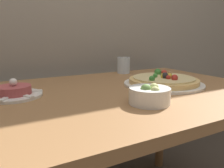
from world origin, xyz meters
TOP-DOWN VIEW (x-y plane):
  - dining_table at (0.00, 0.43)m, footprint 1.44×0.87m
  - pizza_plate at (0.31, 0.42)m, footprint 0.37×0.37m
  - tartare_plate at (-0.32, 0.52)m, footprint 0.20×0.20m
  - small_bowl at (0.07, 0.21)m, footprint 0.14×0.14m
  - drinking_glass at (0.33, 0.80)m, footprint 0.08×0.08m

SIDE VIEW (x-z plane):
  - dining_table at x=0.00m, z-range 0.28..1.02m
  - tartare_plate at x=-0.32m, z-range 0.72..0.79m
  - pizza_plate at x=0.31m, z-range 0.72..0.79m
  - small_bowl at x=0.07m, z-range 0.73..0.80m
  - drinking_glass at x=0.33m, z-range 0.74..0.84m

